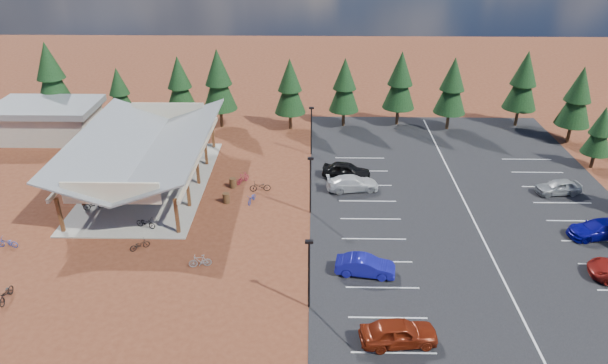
# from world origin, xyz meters

# --- Properties ---
(ground) EXTENTS (140.00, 140.00, 0.00)m
(ground) POSITION_xyz_m (0.00, 0.00, 0.00)
(ground) COLOR #582817
(ground) RESTS_ON ground
(asphalt_lot) EXTENTS (27.00, 44.00, 0.04)m
(asphalt_lot) POSITION_xyz_m (18.50, 3.00, 0.02)
(asphalt_lot) COLOR black
(asphalt_lot) RESTS_ON ground
(concrete_pad) EXTENTS (10.60, 18.60, 0.10)m
(concrete_pad) POSITION_xyz_m (-10.00, 7.00, 0.05)
(concrete_pad) COLOR gray
(concrete_pad) RESTS_ON ground
(bike_pavilion) EXTENTS (11.65, 19.40, 4.97)m
(bike_pavilion) POSITION_xyz_m (-10.00, 7.00, 3.82)
(bike_pavilion) COLOR #4E2316
(bike_pavilion) RESTS_ON concrete_pad
(outbuilding) EXTENTS (11.00, 7.00, 3.90)m
(outbuilding) POSITION_xyz_m (-24.00, 18.00, 2.03)
(outbuilding) COLOR #ADA593
(outbuilding) RESTS_ON ground
(lamp_post_0) EXTENTS (0.50, 0.25, 5.14)m
(lamp_post_0) POSITION_xyz_m (5.00, -10.00, 2.98)
(lamp_post_0) COLOR black
(lamp_post_0) RESTS_ON ground
(lamp_post_1) EXTENTS (0.50, 0.25, 5.14)m
(lamp_post_1) POSITION_xyz_m (5.00, 2.00, 2.98)
(lamp_post_1) COLOR black
(lamp_post_1) RESTS_ON ground
(lamp_post_2) EXTENTS (0.50, 0.25, 5.14)m
(lamp_post_2) POSITION_xyz_m (5.00, 14.00, 2.98)
(lamp_post_2) COLOR black
(lamp_post_2) RESTS_ON ground
(trash_bin_0) EXTENTS (0.60, 0.60, 0.90)m
(trash_bin_0) POSITION_xyz_m (-2.34, 3.59, 0.45)
(trash_bin_0) COLOR #4C321B
(trash_bin_0) RESTS_ON ground
(trash_bin_1) EXTENTS (0.60, 0.60, 0.90)m
(trash_bin_1) POSITION_xyz_m (-2.15, 6.46, 0.45)
(trash_bin_1) COLOR #4C321B
(trash_bin_1) RESTS_ON ground
(pine_0) EXTENTS (4.12, 4.12, 9.59)m
(pine_0) POSITION_xyz_m (-24.89, 22.56, 5.86)
(pine_0) COLOR #382314
(pine_0) RESTS_ON ground
(pine_1) EXTENTS (3.00, 3.00, 6.98)m
(pine_1) POSITION_xyz_m (-16.90, 21.49, 4.26)
(pine_1) COLOR #382314
(pine_1) RESTS_ON ground
(pine_2) EXTENTS (3.54, 3.54, 8.24)m
(pine_2) POSITION_xyz_m (-10.00, 21.83, 5.03)
(pine_2) COLOR #382314
(pine_2) RESTS_ON ground
(pine_3) EXTENTS (3.92, 3.92, 9.12)m
(pine_3) POSITION_xyz_m (-5.50, 21.54, 5.57)
(pine_3) COLOR #382314
(pine_3) RESTS_ON ground
(pine_4) EXTENTS (3.52, 3.52, 8.21)m
(pine_4) POSITION_xyz_m (2.54, 21.09, 5.01)
(pine_4) COLOR #382314
(pine_4) RESTS_ON ground
(pine_5) EXTENTS (3.46, 3.46, 8.05)m
(pine_5) POSITION_xyz_m (8.71, 22.07, 4.92)
(pine_5) COLOR #382314
(pine_5) RESTS_ON ground
(pine_6) EXTENTS (3.72, 3.72, 8.67)m
(pine_6) POSITION_xyz_m (15.05, 22.66, 5.30)
(pine_6) COLOR #382314
(pine_6) RESTS_ON ground
(pine_7) EXTENTS (3.60, 3.60, 8.39)m
(pine_7) POSITION_xyz_m (20.66, 21.31, 5.13)
(pine_7) COLOR #382314
(pine_7) RESTS_ON ground
(pine_8) EXTENTS (3.79, 3.79, 8.84)m
(pine_8) POSITION_xyz_m (28.94, 22.53, 5.40)
(pine_8) COLOR #382314
(pine_8) RESTS_ON ground
(pine_12) EXTENTS (2.70, 2.70, 6.30)m
(pine_12) POSITION_xyz_m (32.74, 11.33, 3.84)
(pine_12) COLOR #382314
(pine_12) RESTS_ON ground
(pine_13) EXTENTS (3.61, 3.61, 8.42)m
(pine_13) POSITION_xyz_m (33.02, 17.69, 5.14)
(pine_13) COLOR #382314
(pine_13) RESTS_ON ground
(bike_0) EXTENTS (1.88, 1.18, 0.93)m
(bike_0) POSITION_xyz_m (-13.36, 2.06, 0.57)
(bike_0) COLOR black
(bike_0) RESTS_ON concrete_pad
(bike_1) EXTENTS (1.81, 0.97, 1.05)m
(bike_1) POSITION_xyz_m (-13.11, 5.98, 0.62)
(bike_1) COLOR gray
(bike_1) RESTS_ON concrete_pad
(bike_2) EXTENTS (1.81, 0.81, 0.92)m
(bike_2) POSITION_xyz_m (-10.72, 10.47, 0.56)
(bike_2) COLOR navy
(bike_2) RESTS_ON concrete_pad
(bike_3) EXTENTS (1.86, 1.04, 1.07)m
(bike_3) POSITION_xyz_m (-12.46, 13.80, 0.64)
(bike_3) COLOR maroon
(bike_3) RESTS_ON concrete_pad
(bike_4) EXTENTS (1.82, 1.08, 0.90)m
(bike_4) POSITION_xyz_m (-8.16, -0.77, 0.55)
(bike_4) COLOR black
(bike_4) RESTS_ON concrete_pad
(bike_5) EXTENTS (1.68, 0.58, 0.99)m
(bike_5) POSITION_xyz_m (-8.79, 5.88, 0.60)
(bike_5) COLOR gray
(bike_5) RESTS_ON concrete_pad
(bike_6) EXTENTS (1.61, 0.63, 0.83)m
(bike_6) POSITION_xyz_m (-8.37, 9.05, 0.52)
(bike_6) COLOR navy
(bike_6) RESTS_ON concrete_pad
(bike_7) EXTENTS (1.54, 0.63, 0.90)m
(bike_7) POSITION_xyz_m (-7.88, 14.36, 0.55)
(bike_7) COLOR maroon
(bike_7) RESTS_ON concrete_pad
(bike_8) EXTENTS (0.76, 1.92, 0.99)m
(bike_8) POSITION_xyz_m (-14.89, -9.69, 0.49)
(bike_8) COLOR black
(bike_8) RESTS_ON ground
(bike_10) EXTENTS (1.68, 0.70, 0.86)m
(bike_10) POSITION_xyz_m (-17.92, -3.62, 0.43)
(bike_10) COLOR #1F3A99
(bike_10) RESTS_ON ground
(bike_12) EXTENTS (1.56, 1.31, 0.80)m
(bike_12) POSITION_xyz_m (-7.83, -3.68, 0.40)
(bike_12) COLOR black
(bike_12) RESTS_ON ground
(bike_13) EXTENTS (1.70, 0.77, 0.99)m
(bike_13) POSITION_xyz_m (-2.84, -5.79, 0.49)
(bike_13) COLOR gray
(bike_13) RESTS_ON ground
(bike_14) EXTENTS (0.97, 1.69, 0.84)m
(bike_14) POSITION_xyz_m (-0.10, 3.62, 0.42)
(bike_14) COLOR #13329E
(bike_14) RESTS_ON ground
(bike_15) EXTENTS (1.30, 1.65, 1.00)m
(bike_15) POSITION_xyz_m (-1.32, 7.34, 0.50)
(bike_15) COLOR maroon
(bike_15) RESTS_ON ground
(bike_16) EXTENTS (1.96, 0.89, 1.00)m
(bike_16) POSITION_xyz_m (0.43, 5.70, 0.50)
(bike_16) COLOR black
(bike_16) RESTS_ON ground
(car_0) EXTENTS (4.78, 2.38, 1.57)m
(car_0) POSITION_xyz_m (10.33, -13.15, 0.82)
(car_0) COLOR maroon
(car_0) RESTS_ON asphalt_lot
(car_1) EXTENTS (4.34, 2.04, 1.38)m
(car_1) POSITION_xyz_m (8.92, -6.48, 0.73)
(car_1) COLOR #161698
(car_1) RESTS_ON asphalt_lot
(car_3) EXTENTS (4.92, 2.51, 1.37)m
(car_3) POSITION_xyz_m (8.80, 6.09, 0.72)
(car_3) COLOR silver
(car_3) RESTS_ON asphalt_lot
(car_4) EXTENTS (4.79, 2.69, 1.54)m
(car_4) POSITION_xyz_m (8.37, 8.49, 0.81)
(car_4) COLOR black
(car_4) RESTS_ON asphalt_lot
(car_7) EXTENTS (4.99, 2.70, 1.37)m
(car_7) POSITION_xyz_m (27.50, -1.32, 0.73)
(car_7) COLOR #0A0984
(car_7) RESTS_ON asphalt_lot
(car_8) EXTENTS (4.15, 2.10, 1.36)m
(car_8) POSITION_xyz_m (27.18, 5.71, 0.72)
(car_8) COLOR gray
(car_8) RESTS_ON asphalt_lot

